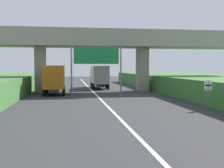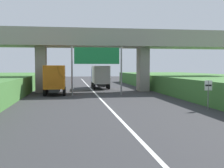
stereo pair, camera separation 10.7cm
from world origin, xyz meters
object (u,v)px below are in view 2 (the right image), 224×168
at_px(overhead_highway_sign, 97,59).
at_px(truck_orange, 55,78).
at_px(speed_limit_sign, 208,90).
at_px(truck_blue, 100,76).

bearing_deg(overhead_highway_sign, truck_orange, 157.41).
xyz_separation_m(overhead_highway_sign, speed_limit_sign, (7.40, -12.21, -2.70)).
distance_m(overhead_highway_sign, truck_blue, 11.06).
height_order(truck_blue, truck_orange, same).
relative_size(overhead_highway_sign, truck_orange, 0.81).
bearing_deg(truck_orange, speed_limit_sign, -49.31).
distance_m(overhead_highway_sign, truck_orange, 5.69).
distance_m(speed_limit_sign, truck_orange, 18.76).
xyz_separation_m(truck_blue, truck_orange, (-6.28, -8.73, 0.00)).
xyz_separation_m(speed_limit_sign, truck_blue, (-5.95, 22.95, 0.46)).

